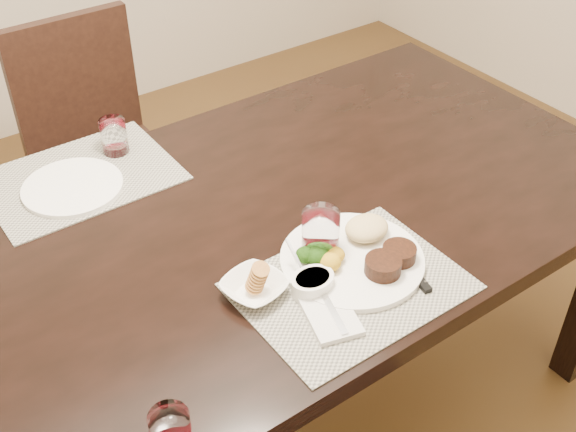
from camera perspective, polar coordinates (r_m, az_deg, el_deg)
ground_plane at (r=2.23m, az=-2.79°, el=-15.83°), size 4.50×4.50×0.00m
dining_table at (r=1.73m, az=-3.45°, el=-2.76°), size 2.00×1.00×0.75m
chair_far at (r=2.53m, az=-14.93°, el=5.83°), size 0.42×0.42×0.90m
placemat_near at (r=1.53m, az=4.97°, el=-5.53°), size 0.46×0.34×0.00m
placemat_far at (r=1.90m, az=-16.05°, el=2.98°), size 0.46×0.34×0.00m
dinner_plate at (r=1.57m, az=5.60°, el=-3.02°), size 0.31×0.31×0.06m
napkin_fork at (r=1.46m, az=3.13°, el=-7.41°), size 0.14×0.19×0.02m
steak_knife at (r=1.57m, az=9.56°, el=-4.34°), size 0.04×0.21×0.01m
cracker_bowl at (r=1.49m, az=-2.69°, el=-5.62°), size 0.15×0.15×0.06m
sauce_ramekin at (r=1.49m, az=1.94°, el=-5.30°), size 0.10×0.14×0.08m
wine_glass_near at (r=1.56m, az=2.58°, el=-1.61°), size 0.08×0.08×0.11m
far_plate at (r=1.86m, az=-16.66°, el=2.22°), size 0.25×0.25×0.01m
wine_glass_far at (r=1.95m, az=-13.56°, el=6.03°), size 0.07×0.07×0.09m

